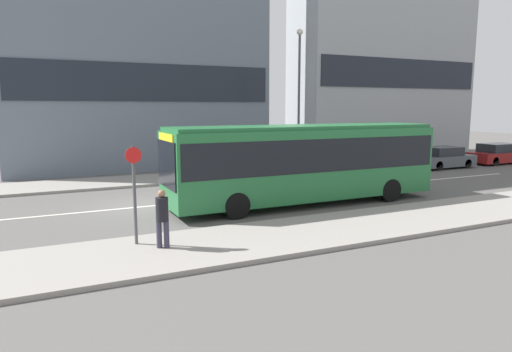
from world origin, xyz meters
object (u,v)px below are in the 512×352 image
Objects in this scene: parked_car_0 at (379,162)px; parked_car_2 at (498,154)px; pedestrian_near_stop at (162,215)px; parked_car_1 at (443,158)px; bus_stop_sign at (134,187)px; street_lamp at (299,88)px; city_bus at (304,159)px.

parked_car_2 is at bearing -1.22° from parked_car_0.
pedestrian_near_stop reaches higher than parked_car_0.
parked_car_2 is at bearing -0.22° from parked_car_1.
bus_stop_sign is 16.22m from street_lamp.
pedestrian_near_stop is 0.58× the size of bus_stop_sign.
bus_stop_sign is at bearing -157.80° from parked_car_1.
city_bus is at bearing -119.23° from street_lamp.
bus_stop_sign is (-0.59, 0.66, 0.71)m from pedestrian_near_stop.
pedestrian_near_stop is at bearing -48.12° from bus_stop_sign.
pedestrian_near_stop is (-6.80, -3.78, -0.81)m from city_bus.
parked_car_1 is 0.91× the size of parked_car_2.
parked_car_1 is at bearing -11.95° from street_lamp.
parked_car_2 is 1.63× the size of bus_stop_sign.
city_bus is at bearing 22.91° from bus_stop_sign.
parked_car_0 is 10.44m from parked_car_2.
parked_car_2 reaches higher than parked_car_1.
pedestrian_near_stop is 0.20× the size of street_lamp.
city_bus reaches higher than parked_car_1.
city_bus is at bearing -158.18° from parked_car_1.
city_bus reaches higher than bus_stop_sign.
parked_car_0 is 1.02× the size of parked_car_2.
city_bus is 1.38× the size of street_lamp.
bus_stop_sign is at bearing 154.71° from pedestrian_near_stop.
street_lamp is at bearing 172.14° from parked_car_2.
street_lamp is at bearing 158.02° from parked_car_0.
bus_stop_sign is (-26.69, -8.69, 1.09)m from parked_car_2.
parked_car_1 is (5.11, -0.20, 0.04)m from parked_car_0.
bus_stop_sign is (-16.25, -8.92, 1.15)m from parked_car_0.
pedestrian_near_stop is (-26.09, -9.35, 0.38)m from parked_car_2.
city_bus is 4.08× the size of bus_stop_sign.
city_bus is 20.12m from parked_car_2.
parked_car_0 is 1.12× the size of parked_car_1.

